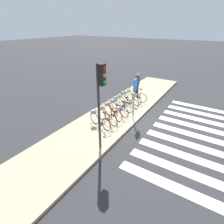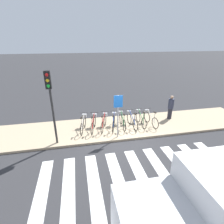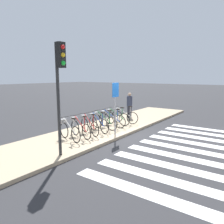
% 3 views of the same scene
% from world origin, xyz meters
% --- Properties ---
extents(ground_plane, '(120.00, 120.00, 0.00)m').
position_xyz_m(ground_plane, '(0.00, 0.00, 0.00)').
color(ground_plane, '#2D2D30').
extents(sidewalk, '(16.50, 2.89, 0.12)m').
position_xyz_m(sidewalk, '(0.00, 1.44, 0.06)').
color(sidewalk, tan).
rests_on(sidewalk, ground_plane).
extents(parked_bicycle_0, '(0.53, 1.52, 0.96)m').
position_xyz_m(parked_bicycle_0, '(-1.95, 1.40, 0.55)').
color(parked_bicycle_0, black).
rests_on(parked_bicycle_0, sidewalk).
extents(parked_bicycle_1, '(0.56, 1.51, 0.96)m').
position_xyz_m(parked_bicycle_1, '(-1.39, 1.34, 0.55)').
color(parked_bicycle_1, black).
rests_on(parked_bicycle_1, sidewalk).
extents(parked_bicycle_2, '(0.64, 1.48, 0.96)m').
position_xyz_m(parked_bicycle_2, '(-0.81, 1.34, 0.55)').
color(parked_bicycle_2, black).
rests_on(parked_bicycle_2, sidewalk).
extents(parked_bicycle_3, '(0.58, 1.50, 0.96)m').
position_xyz_m(parked_bicycle_3, '(-0.25, 1.30, 0.55)').
color(parked_bicycle_3, black).
rests_on(parked_bicycle_3, sidewalk).
extents(parked_bicycle_4, '(0.46, 1.55, 0.96)m').
position_xyz_m(parked_bicycle_4, '(0.26, 1.39, 0.55)').
color(parked_bicycle_4, black).
rests_on(parked_bicycle_4, sidewalk).
extents(parked_bicycle_5, '(0.46, 1.55, 0.96)m').
position_xyz_m(parked_bicycle_5, '(0.81, 1.34, 0.55)').
color(parked_bicycle_5, black).
rests_on(parked_bicycle_5, sidewalk).
extents(parked_bicycle_6, '(0.46, 1.55, 0.96)m').
position_xyz_m(parked_bicycle_6, '(1.38, 1.43, 0.55)').
color(parked_bicycle_6, black).
rests_on(parked_bicycle_6, sidewalk).
extents(parked_bicycle_7, '(0.46, 1.54, 0.96)m').
position_xyz_m(parked_bicycle_7, '(1.94, 1.31, 0.55)').
color(parked_bicycle_7, black).
rests_on(parked_bicycle_7, sidewalk).
extents(pedestrian, '(0.34, 0.34, 1.52)m').
position_xyz_m(pedestrian, '(3.49, 1.84, 0.91)').
color(pedestrian, '#23232D').
rests_on(pedestrian, sidewalk).
extents(traffic_light, '(0.24, 0.40, 3.53)m').
position_xyz_m(traffic_light, '(-3.30, 0.24, 2.66)').
color(traffic_light, '#2D2D2D').
rests_on(traffic_light, sidewalk).
extents(sign_post, '(0.44, 0.07, 2.26)m').
position_xyz_m(sign_post, '(-0.26, 0.29, 1.66)').
color(sign_post, '#99999E').
rests_on(sign_post, sidewalk).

